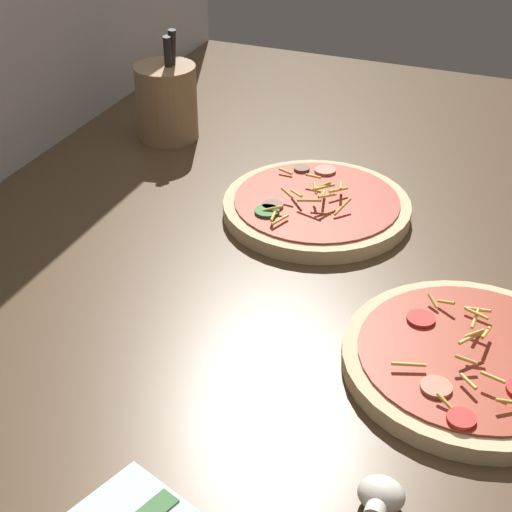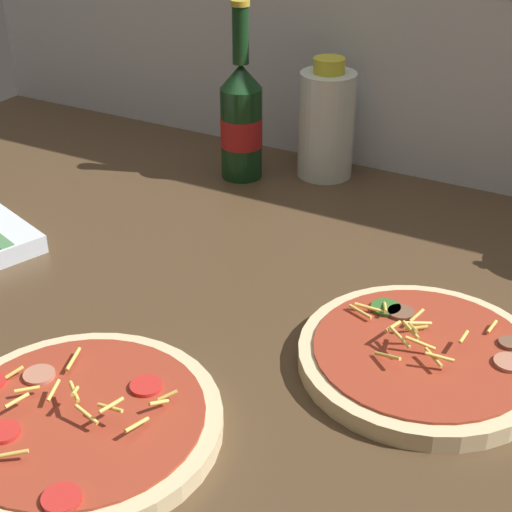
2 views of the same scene
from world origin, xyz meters
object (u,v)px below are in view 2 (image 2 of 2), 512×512
object	(u,v)px
beer_bottle	(241,119)
pizza_near	(80,423)
oil_bottle	(326,123)
pizza_far	(422,358)

from	to	relation	value
beer_bottle	pizza_near	bearing A→B (deg)	-74.54
oil_bottle	beer_bottle	bearing A→B (deg)	-148.34
pizza_far	beer_bottle	distance (cm)	51.82
pizza_near	oil_bottle	size ratio (longest dim) A/B	1.43
pizza_near	pizza_far	size ratio (longest dim) A/B	1.03
oil_bottle	pizza_far	bearing A→B (deg)	-53.87
pizza_near	pizza_far	bearing A→B (deg)	45.34
pizza_near	oil_bottle	distance (cm)	63.94
beer_bottle	oil_bottle	size ratio (longest dim) A/B	1.45
pizza_far	beer_bottle	world-z (taller)	beer_bottle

